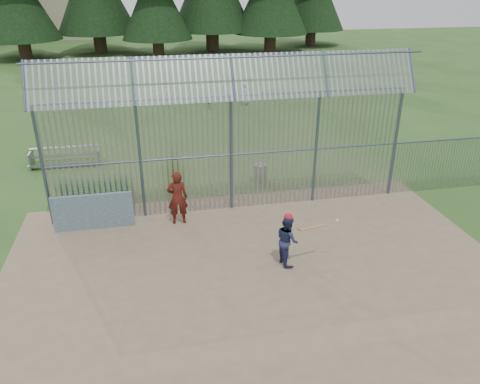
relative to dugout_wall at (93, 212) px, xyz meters
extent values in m
plane|color=#2D511E|center=(4.60, -2.90, -0.62)|extent=(120.00, 120.00, 0.00)
cube|color=#756047|center=(4.60, -3.40, -0.61)|extent=(14.00, 10.00, 0.02)
cube|color=#38566B|center=(0.00, 0.00, 0.00)|extent=(2.50, 0.12, 1.20)
imported|color=navy|center=(5.49, -3.15, 0.14)|extent=(0.65, 0.78, 1.48)
imported|color=maroon|center=(2.68, -0.15, 0.31)|extent=(0.67, 0.44, 1.82)
imported|color=gray|center=(8.08, 14.83, 0.11)|extent=(0.83, 0.67, 1.47)
imported|color=gray|center=(5.70, 14.28, -0.20)|extent=(0.52, 0.44, 0.83)
sphere|color=red|center=(5.49, -3.15, 0.86)|extent=(0.24, 0.24, 0.24)
cylinder|color=#AA7F4C|center=(6.19, -3.30, 0.55)|extent=(0.85, 0.22, 0.07)
sphere|color=#AA7F4C|center=(5.76, -3.30, 0.55)|extent=(0.09, 0.09, 0.09)
sphere|color=white|center=(6.82, -3.38, 0.74)|extent=(0.09, 0.09, 0.09)
cylinder|color=#979A9F|center=(6.13, 2.65, -0.27)|extent=(0.52, 0.52, 0.70)
cylinder|color=#9EA0A5|center=(6.13, 2.65, 0.10)|extent=(0.56, 0.56, 0.05)
sphere|color=#9EA0A5|center=(6.13, 2.65, 0.15)|extent=(0.10, 0.10, 0.10)
cube|color=slate|center=(-1.66, 5.73, -0.42)|extent=(3.00, 0.25, 0.05)
cube|color=gray|center=(-1.66, 6.08, -0.17)|extent=(3.00, 0.25, 0.05)
cube|color=gray|center=(-1.66, 6.43, 0.08)|extent=(3.00, 0.25, 0.05)
cube|color=gray|center=(-3.06, 6.08, -0.27)|extent=(0.06, 0.90, 0.70)
cube|color=slate|center=(-0.26, 6.08, -0.27)|extent=(0.06, 0.90, 0.70)
cylinder|color=#47566B|center=(-1.40, 0.60, 1.38)|extent=(0.10, 0.10, 4.00)
cylinder|color=#47566B|center=(1.60, 0.60, 1.38)|extent=(0.10, 0.10, 4.00)
cylinder|color=#47566B|center=(4.60, 0.60, 1.38)|extent=(0.10, 0.10, 4.00)
cylinder|color=#47566B|center=(7.60, 0.60, 1.38)|extent=(0.10, 0.10, 4.00)
cylinder|color=#47566B|center=(10.60, 0.60, 1.38)|extent=(0.10, 0.10, 4.00)
cylinder|color=#47566B|center=(4.60, 0.60, 3.38)|extent=(12.00, 0.07, 0.07)
cylinder|color=#47566B|center=(4.60, 0.60, 1.38)|extent=(12.00, 0.06, 0.06)
cube|color=gray|center=(4.60, 0.60, 1.38)|extent=(12.00, 0.02, 4.00)
cube|color=gray|center=(4.60, 0.23, 4.03)|extent=(12.00, 0.77, 1.31)
cylinder|color=#47566B|center=(10.60, 0.60, 0.38)|extent=(0.08, 0.08, 2.00)
cylinder|color=#332319|center=(-9.40, 37.10, 0.91)|extent=(1.19, 1.19, 3.06)
cylinder|color=#332319|center=(-2.40, 40.10, 1.09)|extent=(1.33, 1.33, 3.42)
cylinder|color=#332319|center=(3.60, 36.10, 0.82)|extent=(1.12, 1.12, 2.88)
cylinder|color=#332319|center=(9.60, 39.10, 1.18)|extent=(1.40, 1.40, 3.60)
cylinder|color=#332319|center=(15.60, 37.10, 1.00)|extent=(1.26, 1.26, 3.24)
cylinder|color=#332319|center=(21.60, 41.10, 0.91)|extent=(1.19, 1.19, 3.06)
cube|color=#B2A58C|center=(-7.40, 55.10, 2.38)|extent=(8.00, 7.00, 6.00)
camera|label=1|loc=(1.96, -13.94, 6.83)|focal=35.00mm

